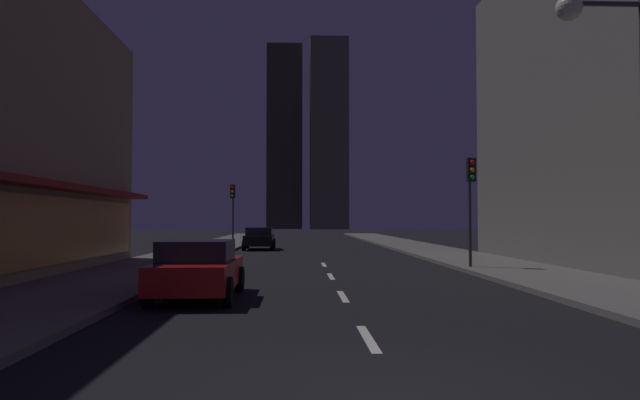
{
  "coord_description": "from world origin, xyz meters",
  "views": [
    {
      "loc": [
        -1.17,
        -6.37,
        1.96
      ],
      "look_at": [
        0.0,
        22.93,
        2.94
      ],
      "focal_mm": 32.74,
      "sensor_mm": 36.0,
      "label": 1
    }
  ],
  "objects_px": {
    "traffic_light_far_left": "(233,201)",
    "street_lamp_right": "(606,73)",
    "car_parked_near": "(198,269)",
    "car_parked_far": "(259,238)",
    "fire_hydrant_far_left": "(192,253)",
    "traffic_light_near_right": "(471,187)"
  },
  "relations": [
    {
      "from": "car_parked_far",
      "to": "street_lamp_right",
      "type": "relative_size",
      "value": 0.64
    },
    {
      "from": "car_parked_near",
      "to": "traffic_light_near_right",
      "type": "relative_size",
      "value": 1.01
    },
    {
      "from": "traffic_light_near_right",
      "to": "street_lamp_right",
      "type": "height_order",
      "value": "street_lamp_right"
    },
    {
      "from": "car_parked_near",
      "to": "street_lamp_right",
      "type": "relative_size",
      "value": 0.64
    },
    {
      "from": "street_lamp_right",
      "to": "car_parked_near",
      "type": "bearing_deg",
      "value": 164.46
    },
    {
      "from": "street_lamp_right",
      "to": "car_parked_far",
      "type": "bearing_deg",
      "value": 108.99
    },
    {
      "from": "car_parked_far",
      "to": "traffic_light_far_left",
      "type": "distance_m",
      "value": 3.46
    },
    {
      "from": "fire_hydrant_far_left",
      "to": "traffic_light_near_right",
      "type": "relative_size",
      "value": 0.16
    },
    {
      "from": "car_parked_near",
      "to": "traffic_light_far_left",
      "type": "relative_size",
      "value": 1.01
    },
    {
      "from": "fire_hydrant_far_left",
      "to": "traffic_light_near_right",
      "type": "xyz_separation_m",
      "value": [
        11.4,
        -4.54,
        2.74
      ]
    },
    {
      "from": "fire_hydrant_far_left",
      "to": "street_lamp_right",
      "type": "relative_size",
      "value": 0.1
    },
    {
      "from": "car_parked_far",
      "to": "traffic_light_far_left",
      "type": "height_order",
      "value": "traffic_light_far_left"
    },
    {
      "from": "fire_hydrant_far_left",
      "to": "traffic_light_near_right",
      "type": "height_order",
      "value": "traffic_light_near_right"
    },
    {
      "from": "car_parked_near",
      "to": "fire_hydrant_far_left",
      "type": "bearing_deg",
      "value": 100.76
    },
    {
      "from": "traffic_light_far_left",
      "to": "street_lamp_right",
      "type": "distance_m",
      "value": 29.74
    },
    {
      "from": "car_parked_near",
      "to": "traffic_light_far_left",
      "type": "bearing_deg",
      "value": 94.33
    },
    {
      "from": "fire_hydrant_far_left",
      "to": "traffic_light_near_right",
      "type": "bearing_deg",
      "value": -21.7
    },
    {
      "from": "traffic_light_near_right",
      "to": "traffic_light_far_left",
      "type": "distance_m",
      "value": 20.72
    },
    {
      "from": "car_parked_near",
      "to": "fire_hydrant_far_left",
      "type": "distance_m",
      "value": 12.32
    },
    {
      "from": "car_parked_far",
      "to": "fire_hydrant_far_left",
      "type": "relative_size",
      "value": 6.48
    },
    {
      "from": "car_parked_near",
      "to": "car_parked_far",
      "type": "height_order",
      "value": "same"
    },
    {
      "from": "car_parked_near",
      "to": "fire_hydrant_far_left",
      "type": "relative_size",
      "value": 6.48
    }
  ]
}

